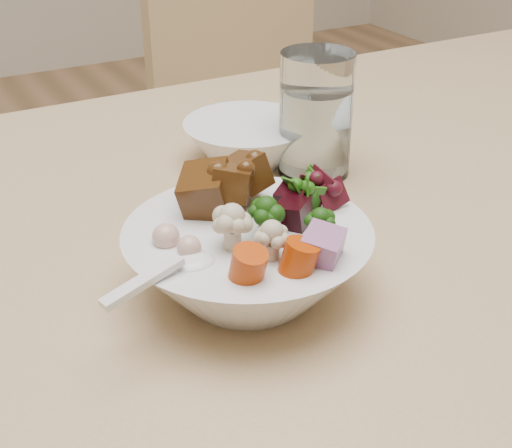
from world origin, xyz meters
name	(u,v)px	position (x,y,z in m)	size (l,w,h in m)	color
dining_table	(479,239)	(0.24, -0.12, 0.68)	(1.62, 0.92, 0.76)	tan
chair_far	(267,139)	(0.39, 0.62, 0.51)	(0.47, 0.47, 0.90)	tan
food_bowl	(249,255)	(-0.09, -0.18, 0.79)	(0.20, 0.20, 0.11)	silver
soup_spoon	(181,268)	(-0.16, -0.20, 0.82)	(0.10, 0.04, 0.02)	silver
water_glass	(315,120)	(0.08, -0.01, 0.82)	(0.08, 0.08, 0.13)	silver
side_bowl	(248,142)	(0.03, 0.05, 0.78)	(0.14, 0.14, 0.05)	silver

